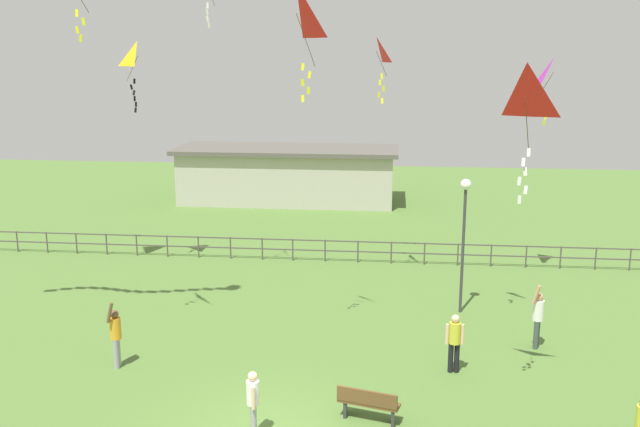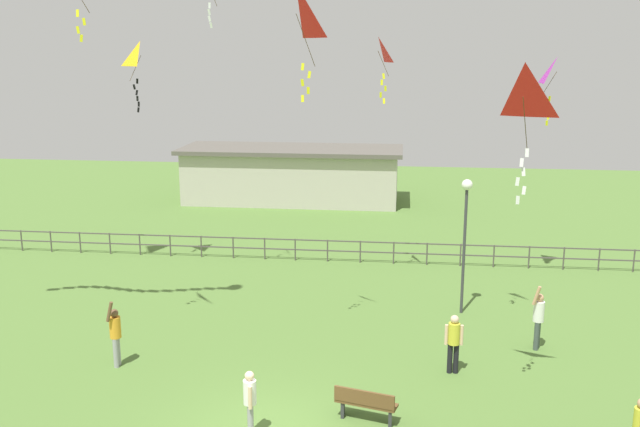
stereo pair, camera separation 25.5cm
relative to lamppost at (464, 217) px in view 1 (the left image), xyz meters
name	(u,v)px [view 1 (the left image)]	position (x,y,z in m)	size (l,w,h in m)	color
lamppost	(464,217)	(0.00, 0.00, 0.00)	(0.36, 0.36, 4.63)	#38383D
park_bench	(368,403)	(-2.85, -7.62, -2.88)	(1.55, 0.78, 0.85)	brown
person_0	(455,339)	(-0.59, -4.71, -2.37)	(0.51, 0.31, 1.69)	black
person_2	(538,316)	(2.01, -2.77, -2.32)	(0.42, 0.52, 2.04)	#3F4C47
person_3	(253,400)	(-5.45, -8.61, -2.42)	(0.30, 0.48, 1.62)	#99999E
person_4	(116,334)	(-10.01, -5.40, -2.34)	(0.32, 0.53, 2.00)	#99999E
kite_2	(553,74)	(3.30, 3.58, 4.58)	(0.82, 1.00, 2.45)	#B22DB2
kite_3	(138,59)	(-12.25, 3.59, 5.10)	(1.02, 0.98, 2.65)	yellow
kite_5	(377,53)	(-3.08, 2.57, 5.30)	(0.74, 1.05, 2.31)	red
kite_7	(297,18)	(-5.10, -3.38, 6.26)	(1.02, 1.03, 3.12)	red
kite_8	(525,101)	(0.49, -6.97, 4.29)	(1.19, 1.33, 3.13)	red
waterfront_railing	(321,247)	(-5.36, 5.44, -2.73)	(36.02, 0.06, 0.95)	#4C4742
pavilion_building	(288,174)	(-8.62, 17.44, -1.71)	(12.98, 4.83, 3.22)	#B7B2A3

